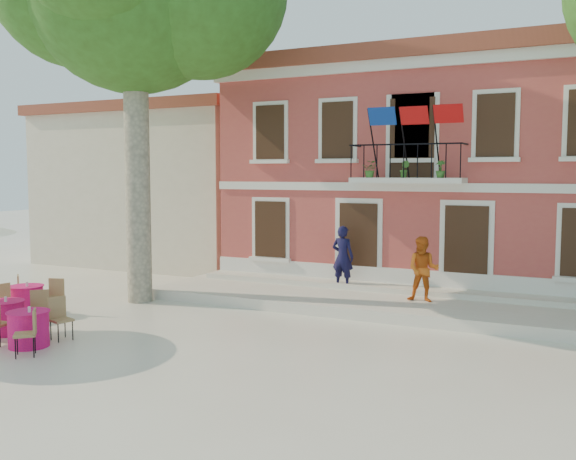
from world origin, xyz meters
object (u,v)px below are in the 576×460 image
at_px(pedestrian_navy, 343,257).
at_px(cafe_table_0, 26,299).
at_px(pedestrian_orange, 423,269).
at_px(cafe_table_3, 5,316).
at_px(cafe_table_1, 28,327).

height_order(pedestrian_navy, cafe_table_0, pedestrian_navy).
relative_size(pedestrian_orange, cafe_table_3, 1.04).
bearing_deg(pedestrian_navy, cafe_table_1, 67.20).
relative_size(pedestrian_orange, cafe_table_1, 0.95).
bearing_deg(cafe_table_0, pedestrian_orange, 27.37).
bearing_deg(pedestrian_navy, cafe_table_0, 45.38).
relative_size(cafe_table_0, cafe_table_3, 1.10).
bearing_deg(cafe_table_0, cafe_table_3, -54.79).
relative_size(cafe_table_0, cafe_table_1, 1.01).
xyz_separation_m(pedestrian_navy, cafe_table_0, (-6.62, -5.79, -0.80)).
height_order(pedestrian_orange, cafe_table_3, pedestrian_orange).
bearing_deg(pedestrian_navy, cafe_table_3, 58.03).
xyz_separation_m(cafe_table_0, cafe_table_1, (2.54, -2.21, 0.00)).
bearing_deg(cafe_table_3, pedestrian_orange, 38.56).
bearing_deg(cafe_table_0, cafe_table_1, -41.07).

